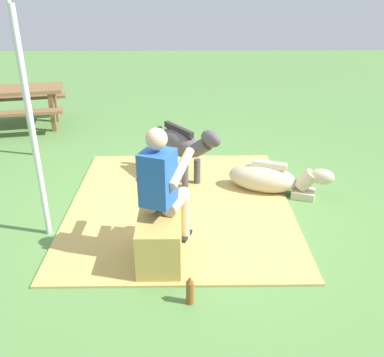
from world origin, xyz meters
name	(u,v)px	position (x,y,z in m)	size (l,w,h in m)	color
ground_plane	(193,210)	(0.00, 0.00, 0.00)	(24.00, 24.00, 0.00)	#568442
hay_patch	(180,204)	(0.11, 0.15, 0.01)	(3.09, 2.68, 0.02)	tan
hay_bale	(160,240)	(-1.03, 0.34, 0.24)	(0.72, 0.41, 0.49)	tan
person_seated	(163,185)	(-0.87, 0.29, 0.76)	(0.72, 0.56, 1.37)	#D8AD8C
pony_standing	(183,145)	(0.79, 0.12, 0.54)	(1.16, 0.93, 0.90)	#4C4747
pony_lying	(270,179)	(0.46, -1.00, 0.19)	(0.73, 1.34, 0.42)	beige
soda_bottle	(190,290)	(-1.64, 0.05, 0.13)	(0.07, 0.07, 0.28)	brown
tent_pole_left	(32,131)	(-0.50, 1.59, 1.18)	(0.06, 0.06, 2.36)	silver
tent_pole_right	(22,80)	(1.80, 2.48, 1.18)	(0.06, 0.06, 2.36)	silver
picnic_bench	(20,97)	(3.10, 3.06, 0.58)	(1.57, 1.73, 0.75)	brown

